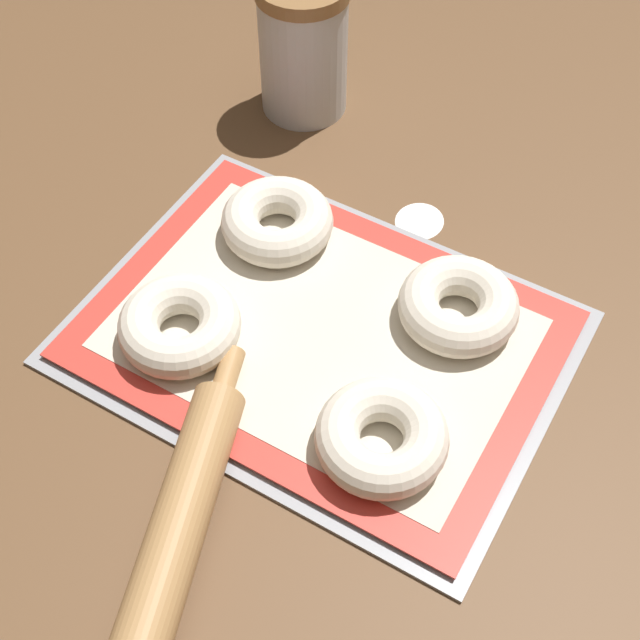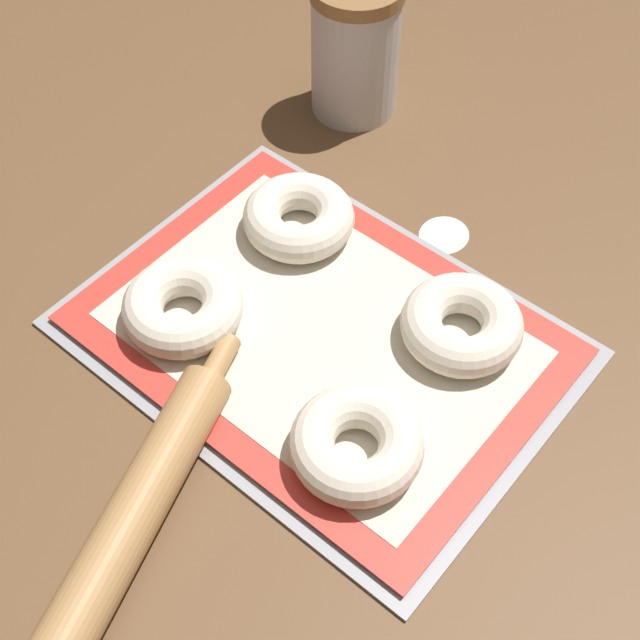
{
  "view_description": "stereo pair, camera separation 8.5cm",
  "coord_description": "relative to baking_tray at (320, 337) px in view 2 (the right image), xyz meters",
  "views": [
    {
      "loc": [
        0.25,
        -0.45,
        0.7
      ],
      "look_at": [
        -0.01,
        -0.02,
        0.03
      ],
      "focal_mm": 50.0,
      "sensor_mm": 36.0,
      "label": 1
    },
    {
      "loc": [
        0.32,
        -0.41,
        0.7
      ],
      "look_at": [
        -0.01,
        -0.02,
        0.03
      ],
      "focal_mm": 50.0,
      "sensor_mm": 36.0,
      "label": 2
    }
  ],
  "objects": [
    {
      "name": "bagel_front_left",
      "position": [
        -0.11,
        -0.07,
        0.03
      ],
      "size": [
        0.12,
        0.12,
        0.04
      ],
      "color": "silver",
      "rests_on": "baking_mat"
    },
    {
      "name": "rolling_pin",
      "position": [
        0.01,
        -0.26,
        0.02
      ],
      "size": [
        0.15,
        0.39,
        0.05
      ],
      "color": "#AD7F4C",
      "rests_on": "ground_plane"
    },
    {
      "name": "bagel_back_right",
      "position": [
        0.11,
        0.08,
        0.03
      ],
      "size": [
        0.12,
        0.12,
        0.04
      ],
      "color": "silver",
      "rests_on": "baking_mat"
    },
    {
      "name": "flour_canister",
      "position": [
        -0.19,
        0.29,
        0.08
      ],
      "size": [
        0.1,
        0.1,
        0.16
      ],
      "color": "silver",
      "rests_on": "ground_plane"
    },
    {
      "name": "bagel_back_left",
      "position": [
        -0.1,
        0.09,
        0.03
      ],
      "size": [
        0.12,
        0.12,
        0.04
      ],
      "color": "silver",
      "rests_on": "baking_mat"
    },
    {
      "name": "ground_plane",
      "position": [
        0.01,
        0.02,
        -0.0
      ],
      "size": [
        2.8,
        2.8,
        0.0
      ],
      "primitive_type": "plane",
      "color": "brown"
    },
    {
      "name": "bagel_front_right",
      "position": [
        0.11,
        -0.08,
        0.03
      ],
      "size": [
        0.12,
        0.12,
        0.04
      ],
      "color": "silver",
      "rests_on": "baking_mat"
    },
    {
      "name": "baking_mat",
      "position": [
        0.0,
        -0.0,
        0.01
      ],
      "size": [
        0.43,
        0.31,
        0.0
      ],
      "color": "red",
      "rests_on": "baking_tray"
    },
    {
      "name": "baking_tray",
      "position": [
        0.0,
        0.0,
        0.0
      ],
      "size": [
        0.45,
        0.33,
        0.01
      ],
      "color": "#93969B",
      "rests_on": "ground_plane"
    },
    {
      "name": "flour_patch_near",
      "position": [
        0.01,
        0.19,
        -0.0
      ],
      "size": [
        0.05,
        0.06,
        0.0
      ],
      "color": "white",
      "rests_on": "ground_plane"
    }
  ]
}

